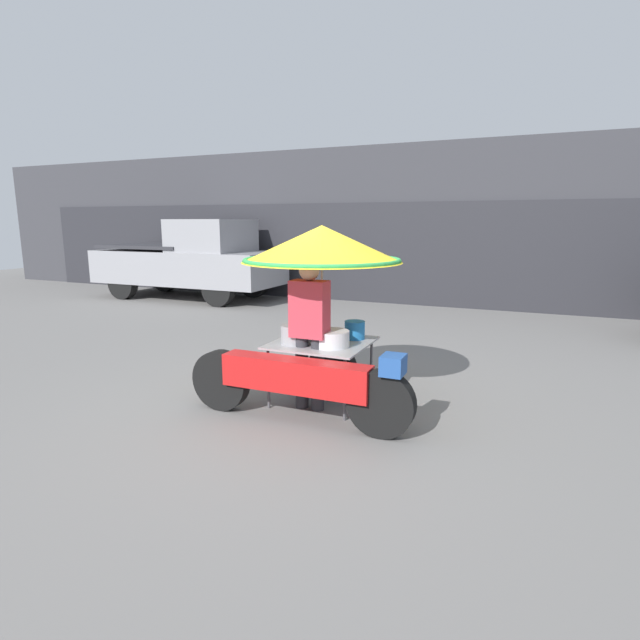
{
  "coord_description": "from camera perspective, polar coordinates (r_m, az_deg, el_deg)",
  "views": [
    {
      "loc": [
        2.2,
        -4.51,
        1.95
      ],
      "look_at": [
        0.13,
        0.26,
        0.92
      ],
      "focal_mm": 28.0,
      "sensor_mm": 36.0,
      "label": 1
    }
  ],
  "objects": [
    {
      "name": "ground_plane",
      "position": [
        5.38,
        -2.38,
        -10.04
      ],
      "size": [
        36.0,
        36.0,
        0.0
      ],
      "primitive_type": "plane",
      "color": "slate"
    },
    {
      "name": "shopfront_building",
      "position": [
        12.86,
        13.85,
        10.41
      ],
      "size": [
        28.0,
        2.06,
        3.72
      ],
      "color": "#38383D",
      "rests_on": "ground"
    },
    {
      "name": "vendor_motorcycle_cart",
      "position": [
        5.19,
        -0.12,
        5.31
      ],
      "size": [
        2.37,
        1.69,
        1.91
      ],
      "color": "black",
      "rests_on": "ground"
    },
    {
      "name": "vendor_person",
      "position": [
        5.13,
        -1.2,
        -0.85
      ],
      "size": [
        0.38,
        0.22,
        1.57
      ],
      "color": "#2D2D33",
      "rests_on": "ground"
    },
    {
      "name": "pickup_truck",
      "position": [
        13.21,
        -14.43,
        6.58
      ],
      "size": [
        4.86,
        1.87,
        2.0
      ],
      "color": "black",
      "rests_on": "ground"
    }
  ]
}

